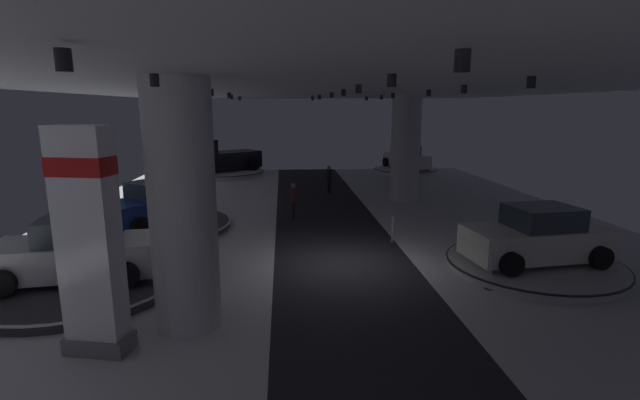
% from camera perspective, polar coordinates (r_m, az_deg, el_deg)
% --- Properties ---
extents(ground, '(24.00, 44.00, 0.06)m').
position_cam_1_polar(ground, '(14.41, 3.03, -8.18)').
color(ground, silver).
extents(ceiling_with_spotlights, '(24.00, 44.00, 0.39)m').
position_cam_1_polar(ceiling_with_spotlights, '(13.57, 3.29, 14.55)').
color(ceiling_with_spotlights, silver).
extents(column_left, '(1.44, 1.44, 5.50)m').
position_cam_1_polar(column_left, '(10.20, -16.95, -0.83)').
color(column_left, silver).
rests_on(column_left, ground).
extents(column_right, '(1.53, 1.53, 5.50)m').
position_cam_1_polar(column_right, '(24.18, 10.74, 6.47)').
color(column_right, silver).
rests_on(column_right, ground).
extents(brand_sign_pylon, '(1.37, 0.90, 4.55)m').
position_cam_1_polar(brand_sign_pylon, '(9.83, -27.13, -4.54)').
color(brand_sign_pylon, slate).
rests_on(brand_sign_pylon, ground).
extents(display_platform_near_right, '(5.17, 5.17, 0.25)m').
position_cam_1_polar(display_platform_near_right, '(15.38, 25.33, -7.37)').
color(display_platform_near_right, '#B7B7BC').
rests_on(display_platform_near_right, ground).
extents(display_car_near_right, '(4.37, 2.58, 1.71)m').
position_cam_1_polar(display_car_near_right, '(15.15, 25.72, -4.21)').
color(display_car_near_right, silver).
rests_on(display_car_near_right, display_platform_near_right).
extents(display_platform_deep_left, '(5.80, 5.80, 0.34)m').
position_cam_1_polar(display_platform_deep_left, '(33.39, -12.07, 3.39)').
color(display_platform_deep_left, '#B7B7BC').
rests_on(display_platform_deep_left, ground).
extents(pickup_truck_deep_left, '(5.51, 4.84, 2.30)m').
position_cam_1_polar(pickup_truck_deep_left, '(33.10, -12.63, 5.19)').
color(pickup_truck_deep_left, black).
rests_on(pickup_truck_deep_left, display_platform_deep_left).
extents(display_platform_near_left, '(5.54, 5.54, 0.29)m').
position_cam_1_polar(display_platform_near_left, '(14.17, -28.10, -9.16)').
color(display_platform_near_left, '#333338').
rests_on(display_platform_near_left, ground).
extents(display_car_near_left, '(4.38, 2.61, 1.71)m').
position_cam_1_polar(display_car_near_left, '(13.89, -28.33, -5.71)').
color(display_car_near_left, silver).
rests_on(display_car_near_left, display_platform_near_left).
extents(display_platform_mid_left, '(6.01, 6.01, 0.25)m').
position_cam_1_polar(display_platform_mid_left, '(19.56, -20.06, -3.02)').
color(display_platform_mid_left, '#333338').
rests_on(display_platform_mid_left, ground).
extents(display_car_mid_left, '(3.94, 4.45, 1.71)m').
position_cam_1_polar(display_car_mid_left, '(19.38, -20.17, -0.50)').
color(display_car_mid_left, navy).
rests_on(display_car_mid_left, display_platform_mid_left).
extents(display_platform_deep_right, '(4.61, 4.61, 0.37)m').
position_cam_1_polar(display_platform_deep_right, '(34.19, 10.78, 3.66)').
color(display_platform_deep_right, silver).
rests_on(display_platform_deep_right, ground).
extents(display_car_deep_right, '(2.92, 4.49, 1.71)m').
position_cam_1_polar(display_car_deep_right, '(34.10, 10.82, 5.22)').
color(display_car_deep_right, silver).
rests_on(display_car_deep_right, display_platform_deep_right).
extents(visitor_walking_near, '(0.32, 0.32, 1.59)m').
position_cam_1_polar(visitor_walking_near, '(25.67, 1.17, 2.82)').
color(visitor_walking_near, black).
rests_on(visitor_walking_near, ground).
extents(visitor_walking_far, '(0.32, 0.32, 1.59)m').
position_cam_1_polar(visitor_walking_far, '(19.96, -3.38, 0.23)').
color(visitor_walking_far, black).
rests_on(visitor_walking_far, ground).
extents(stanchion_a, '(0.28, 0.28, 1.01)m').
position_cam_1_polar(stanchion_a, '(13.24, 20.71, -8.97)').
color(stanchion_a, '#333338').
rests_on(stanchion_a, ground).
extents(stanchion_b, '(0.28, 0.28, 1.01)m').
position_cam_1_polar(stanchion_b, '(16.66, 9.12, -4.12)').
color(stanchion_b, '#333338').
rests_on(stanchion_b, ground).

